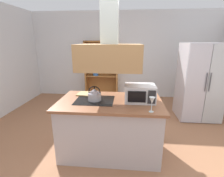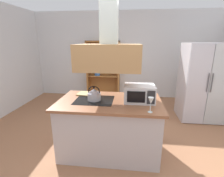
# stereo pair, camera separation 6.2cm
# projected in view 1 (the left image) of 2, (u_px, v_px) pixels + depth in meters

# --- Properties ---
(ground_plane) EXTENTS (7.80, 7.80, 0.00)m
(ground_plane) POSITION_uv_depth(u_px,v_px,m) (120.00, 149.00, 2.86)
(ground_plane) COLOR #956344
(wall_back) EXTENTS (6.00, 0.12, 2.70)m
(wall_back) POSITION_uv_depth(u_px,v_px,m) (125.00, 56.00, 5.36)
(wall_back) COLOR silver
(wall_back) RESTS_ON ground
(kitchen_island) EXTENTS (1.62, 0.95, 0.90)m
(kitchen_island) POSITION_uv_depth(u_px,v_px,m) (110.00, 126.00, 2.72)
(kitchen_island) COLOR #B9B1B1
(kitchen_island) RESTS_ON ground
(range_hood) EXTENTS (0.90, 0.70, 1.30)m
(range_hood) POSITION_uv_depth(u_px,v_px,m) (110.00, 48.00, 2.38)
(range_hood) COLOR #AE804E
(refrigerator) EXTENTS (0.90, 0.77, 1.77)m
(refrigerator) POSITION_uv_depth(u_px,v_px,m) (200.00, 82.00, 3.86)
(refrigerator) COLOR silver
(refrigerator) RESTS_ON ground
(dish_cabinet) EXTENTS (1.03, 0.40, 1.81)m
(dish_cabinet) POSITION_uv_depth(u_px,v_px,m) (102.00, 73.00, 5.36)
(dish_cabinet) COLOR #A96D36
(dish_cabinet) RESTS_ON ground
(kettle) EXTENTS (0.21, 0.21, 0.23)m
(kettle) POSITION_uv_depth(u_px,v_px,m) (95.00, 94.00, 2.59)
(kettle) COLOR #BABAC0
(kettle) RESTS_ON kitchen_island
(cutting_board) EXTENTS (0.37, 0.28, 0.02)m
(cutting_board) POSITION_uv_depth(u_px,v_px,m) (87.00, 94.00, 2.91)
(cutting_board) COLOR tan
(cutting_board) RESTS_ON kitchen_island
(microwave) EXTENTS (0.46, 0.35, 0.26)m
(microwave) POSITION_uv_depth(u_px,v_px,m) (140.00, 93.00, 2.54)
(microwave) COLOR silver
(microwave) RESTS_ON kitchen_island
(wine_glass_on_counter) EXTENTS (0.08, 0.08, 0.21)m
(wine_glass_on_counter) POSITION_uv_depth(u_px,v_px,m) (152.00, 101.00, 2.15)
(wine_glass_on_counter) COLOR silver
(wine_glass_on_counter) RESTS_ON kitchen_island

